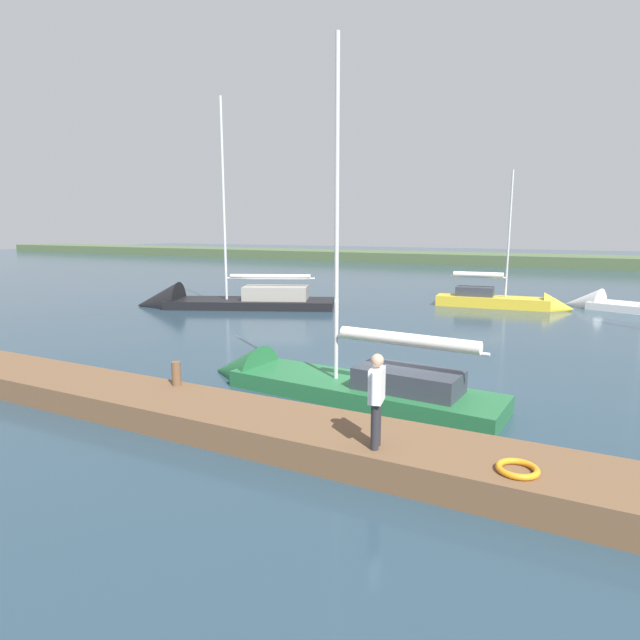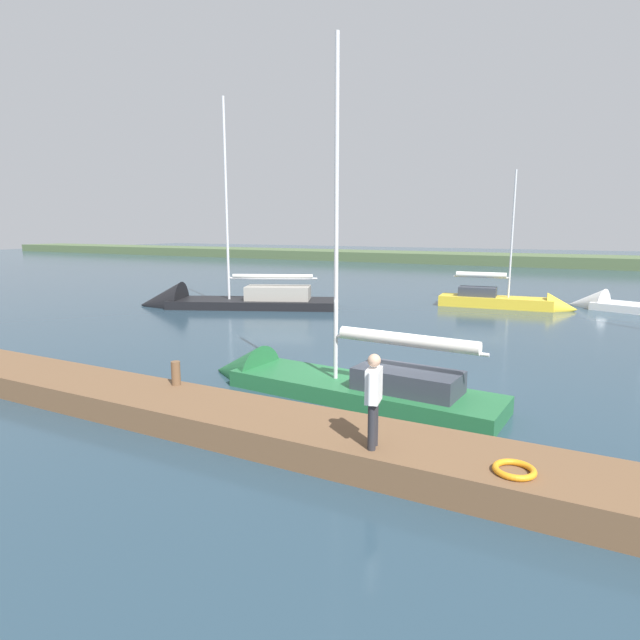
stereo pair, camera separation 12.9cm
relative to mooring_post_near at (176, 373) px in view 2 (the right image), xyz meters
The scene contains 10 objects.
ground_plane 5.56m from the mooring_post_near, 135.78° to the right, with size 200.00×200.00×0.00m, color #263D4C.
far_shoreline 55.97m from the mooring_post_near, 94.03° to the right, with size 180.00×8.00×2.40m, color #4C603D.
dock_pier 4.03m from the mooring_post_near, behind, with size 26.23×1.91×0.56m, color brown.
mooring_post_near is the anchor object (origin of this frame).
life_ring_buoy 7.91m from the mooring_post_near, behind, with size 0.66×0.66×0.10m, color orange.
sailboat_mid_channel 21.02m from the mooring_post_near, 103.50° to the right, with size 7.14×2.24×8.00m.
sailboat_behind_pier 16.35m from the mooring_post_near, 54.71° to the right, with size 10.97×6.71×12.18m.
sailboat_near_dock 3.77m from the mooring_post_near, 132.75° to the right, with size 8.52×2.50×9.69m.
sailboat_far_right 24.52m from the mooring_post_near, 115.80° to the right, with size 8.17×4.58×9.52m.
person_on_dock 5.71m from the mooring_post_near, 167.98° to the left, with size 0.30×0.63×1.65m.
Camera 2 is at (-4.72, 12.90, 4.29)m, focal length 29.23 mm.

